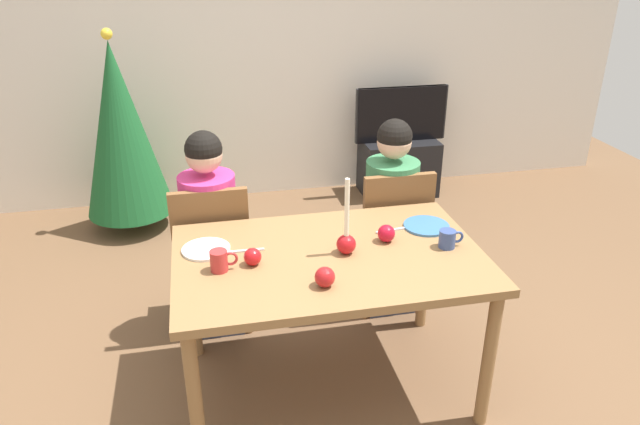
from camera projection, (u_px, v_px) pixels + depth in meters
name	position (u px, v px, depth m)	size (l,w,h in m)	color
ground_plane	(328.00, 384.00, 2.99)	(7.68, 7.68, 0.00)	brown
back_wall	(258.00, 41.00, 4.75)	(6.40, 0.10, 2.60)	silver
dining_table	(329.00, 271.00, 2.71)	(1.40, 0.90, 0.75)	olive
chair_left	(212.00, 249.00, 3.22)	(0.40, 0.40, 0.90)	brown
chair_right	(391.00, 232.00, 3.41)	(0.40, 0.40, 0.90)	brown
person_left_child	(211.00, 237.00, 3.22)	(0.30, 0.30, 1.17)	#33384C
person_right_child	(390.00, 220.00, 3.41)	(0.30, 0.30, 1.17)	#33384C
tv_stand	(398.00, 167.00, 5.14)	(0.64, 0.40, 0.48)	black
tv	(401.00, 114.00, 4.95)	(0.79, 0.05, 0.46)	black
christmas_tree	(121.00, 130.00, 4.30)	(0.65, 0.65, 1.50)	brown
candle_centerpiece	(346.00, 238.00, 2.66)	(0.09, 0.09, 0.36)	red
plate_left	(206.00, 249.00, 2.71)	(0.22, 0.22, 0.01)	white
plate_right	(426.00, 226.00, 2.93)	(0.23, 0.23, 0.01)	teal
mug_left	(220.00, 261.00, 2.53)	(0.12, 0.08, 0.09)	#B72D2D
mug_right	(448.00, 239.00, 2.72)	(0.12, 0.08, 0.09)	#33477F
fork_left	(245.00, 251.00, 2.70)	(0.18, 0.01, 0.01)	silver
fork_right	(393.00, 230.00, 2.89)	(0.18, 0.01, 0.01)	silver
apple_near_candle	(386.00, 233.00, 2.78)	(0.08, 0.08, 0.08)	#B30F23
apple_by_left_plate	(253.00, 257.00, 2.58)	(0.08, 0.08, 0.08)	red
apple_by_right_mug	(325.00, 277.00, 2.42)	(0.09, 0.09, 0.09)	#AE191B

